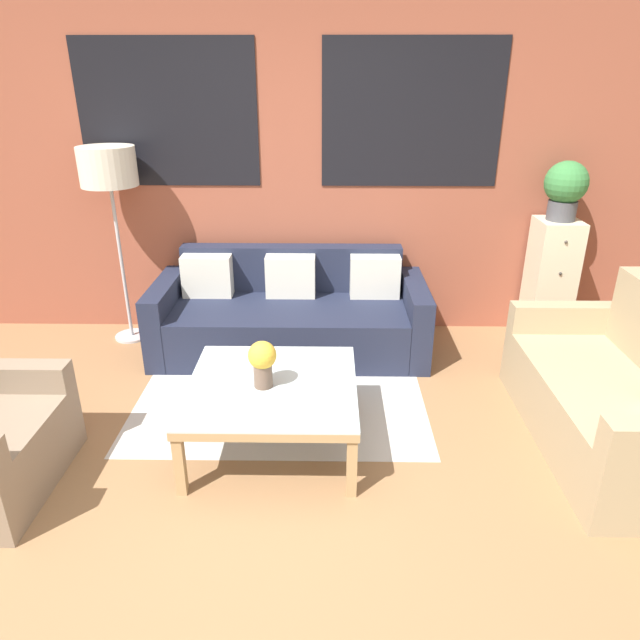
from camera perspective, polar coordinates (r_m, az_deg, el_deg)
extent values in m
plane|color=#8E6642|center=(3.12, -5.27, -18.80)|extent=(16.00, 16.00, 0.00)
cube|color=brown|center=(4.79, -2.91, 15.15)|extent=(8.40, 0.08, 2.80)
cube|color=black|center=(4.86, -14.98, 19.30)|extent=(1.40, 0.01, 1.10)
cube|color=black|center=(4.74, 9.21, 19.67)|extent=(1.40, 0.01, 1.10)
cube|color=#BCB7B2|center=(4.09, -3.85, -7.31)|extent=(1.98, 1.53, 0.00)
cube|color=#1E2338|center=(4.54, -3.05, -1.20)|extent=(1.83, 0.72, 0.40)
cube|color=#1E2338|center=(4.87, -2.77, 3.00)|extent=(1.83, 0.16, 0.78)
cube|color=#1E2338|center=(4.74, -15.07, 0.30)|extent=(0.16, 0.88, 0.58)
cube|color=#1E2338|center=(4.62, 9.40, 0.16)|extent=(0.16, 0.88, 0.58)
cube|color=beige|center=(4.75, -11.21, 4.34)|extent=(0.40, 0.16, 0.34)
cube|color=beige|center=(4.66, -2.93, 4.38)|extent=(0.40, 0.16, 0.34)
cube|color=beige|center=(4.66, 5.51, 4.32)|extent=(0.40, 0.16, 0.34)
cube|color=tan|center=(3.86, 25.61, -8.32)|extent=(0.64, 1.32, 0.42)
cube|color=tan|center=(4.43, 23.16, -2.27)|extent=(0.80, 0.14, 0.62)
cube|color=#84705B|center=(3.89, -28.72, -7.52)|extent=(0.80, 0.14, 0.56)
cube|color=silver|center=(3.38, -4.81, -6.44)|extent=(0.99, 0.99, 0.01)
cube|color=tan|center=(3.00, -5.63, -11.44)|extent=(0.99, 0.05, 0.05)
cube|color=tan|center=(3.80, -4.15, -3.32)|extent=(0.99, 0.05, 0.05)
cube|color=tan|center=(3.47, -12.58, -6.70)|extent=(0.05, 0.99, 0.05)
cube|color=tan|center=(3.38, 3.20, -6.97)|extent=(0.05, 0.99, 0.05)
cube|color=tan|center=(3.20, -13.88, -13.60)|extent=(0.05, 0.05, 0.41)
cube|color=tan|center=(3.10, 3.20, -14.12)|extent=(0.06, 0.05, 0.41)
cube|color=tan|center=(3.94, -10.75, -5.63)|extent=(0.05, 0.06, 0.41)
cube|color=tan|center=(3.86, 2.71, -5.82)|extent=(0.06, 0.06, 0.41)
cylinder|color=#B2B2B7|center=(5.17, -18.26, -1.51)|extent=(0.28, 0.28, 0.02)
cylinder|color=#B2B2B7|center=(4.95, -19.20, 5.27)|extent=(0.03, 0.03, 1.27)
cylinder|color=beige|center=(4.78, -20.47, 14.20)|extent=(0.43, 0.43, 0.30)
cube|color=beige|center=(5.09, 21.97, 3.63)|extent=(0.33, 0.36, 1.02)
sphere|color=#38332D|center=(4.82, 23.39, 7.17)|extent=(0.02, 0.02, 0.02)
sphere|color=#38332D|center=(4.89, 22.91, 4.30)|extent=(0.02, 0.02, 0.02)
sphere|color=#38332D|center=(4.97, 22.45, 1.52)|extent=(0.02, 0.02, 0.02)
sphere|color=#38332D|center=(5.06, 22.01, -1.17)|extent=(0.02, 0.02, 0.02)
cylinder|color=#47474C|center=(4.94, 23.01, 10.06)|extent=(0.22, 0.22, 0.15)
sphere|color=#387A3D|center=(4.90, 23.42, 12.51)|extent=(0.33, 0.33, 0.33)
cylinder|color=brown|center=(3.32, -5.71, -5.51)|extent=(0.11, 0.11, 0.14)
sphere|color=gold|center=(3.26, -5.80, -3.52)|extent=(0.16, 0.16, 0.16)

